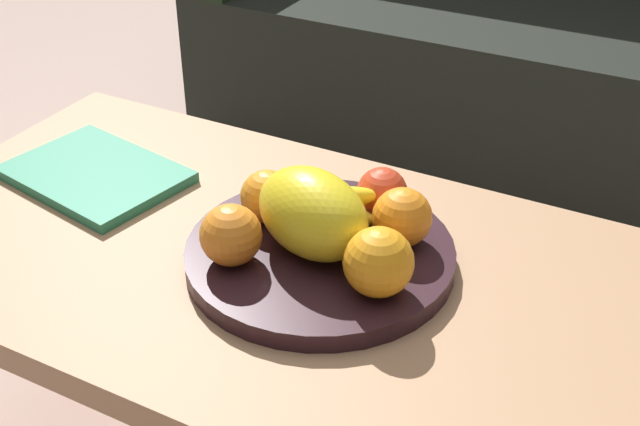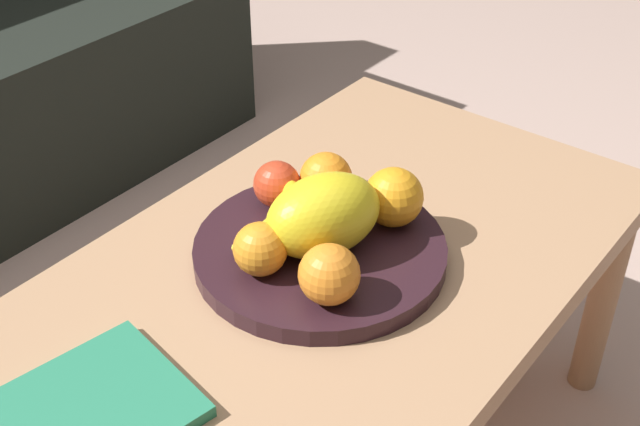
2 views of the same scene
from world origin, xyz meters
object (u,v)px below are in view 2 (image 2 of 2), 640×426
Objects in this scene: apple_front at (277,184)px; orange_left at (393,197)px; coffee_table at (303,313)px; orange_back at (260,249)px; orange_front at (326,178)px; banana_bunch at (283,224)px; melon_large_front at (324,215)px; magazine at (70,422)px; orange_right at (329,274)px; fruit_bowl at (320,251)px.

orange_left is at bearing -67.29° from apple_front.
orange_back is at bearing 130.34° from coffee_table.
apple_front is at bearing 32.29° from orange_back.
orange_left reaches higher than orange_front.
orange_left reaches higher than banana_bunch.
orange_front is at bearing 10.13° from orange_back.
magazine is at bearing 173.93° from melon_large_front.
fruit_bowl is at bearing 43.56° from orange_right.
melon_large_front is at bearing -144.05° from orange_front.
fruit_bowl is at bearing -61.43° from banana_bunch.
orange_front reaches higher than orange_back.
orange_front is at bearing 13.61° from magazine.
orange_back reaches higher than fruit_bowl.
coffee_table is at bearing -165.40° from fruit_bowl.
orange_back is (-0.18, -0.03, -0.00)m from orange_front.
orange_right reaches higher than coffee_table.
apple_front reaches higher than banana_bunch.
orange_front is 0.91× the size of orange_left.
coffee_table is 7.02× the size of banana_bunch.
melon_large_front is at bearing -21.79° from orange_back.
melon_large_front is 2.30× the size of orange_back.
orange_left is 1.08× the size of orange_right.
orange_front is at bearing 6.57° from banana_bunch.
apple_front is 0.44m from magazine.
fruit_bowl is at bearing -15.12° from orange_back.
coffee_table is 0.12m from orange_back.
orange_left is at bearing -25.56° from fruit_bowl.
banana_bunch is (-0.11, -0.01, -0.01)m from orange_front.
orange_right is at bearing -122.80° from apple_front.
melon_large_front is at bearing -109.92° from apple_front.
fruit_bowl is at bearing 14.60° from coffee_table.
orange_back is at bearing 9.35° from magazine.
orange_front is 1.08× the size of orange_back.
banana_bunch is at bearing -173.43° from orange_front.
orange_front is (0.14, 0.07, 0.11)m from coffee_table.
orange_right is at bearing -115.35° from banana_bunch.
banana_bunch is at bearing 64.65° from orange_right.
orange_front reaches higher than coffee_table.
orange_left is 0.17m from apple_front.
orange_back is (-0.09, 0.03, -0.02)m from melon_large_front.
orange_left is 0.33× the size of magazine.
melon_large_front reaches higher than orange_back.
orange_back reaches higher than apple_front.
orange_front is 1.12× the size of apple_front.
magazine is (-0.39, 0.03, -0.00)m from fruit_bowl.
fruit_bowl is 0.06m from banana_bunch.
orange_left reaches higher than apple_front.
fruit_bowl is 0.39m from magazine.
fruit_bowl is 4.12× the size of orange_left.
orange_back is at bearing 164.88° from fruit_bowl.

